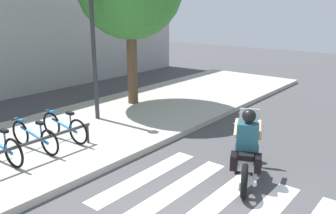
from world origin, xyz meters
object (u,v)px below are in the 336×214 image
(rider, at_px, (247,139))
(bike_rack, at_px, (31,144))
(bicycle_2, at_px, (34,136))
(bicycle_3, at_px, (64,127))
(street_lamp, at_px, (93,38))
(motorcycle, at_px, (247,155))

(rider, bearing_deg, bike_rack, 123.63)
(rider, relative_size, bike_rack, 0.48)
(bicycle_2, distance_m, bike_rack, 0.68)
(bicycle_2, bearing_deg, bicycle_3, -0.07)
(bike_rack, relative_size, street_lamp, 0.74)
(motorcycle, relative_size, bicycle_2, 1.27)
(bicycle_3, height_order, street_lamp, street_lamp)
(motorcycle, xyz_separation_m, bicycle_3, (-1.29, 4.13, 0.04))
(motorcycle, bearing_deg, bicycle_3, 107.32)
(bicycle_3, bearing_deg, bicycle_2, 179.93)
(bicycle_2, xyz_separation_m, bicycle_3, (0.79, -0.00, 0.01))
(motorcycle, distance_m, rider, 0.37)
(street_lamp, bearing_deg, motorcycle, -94.22)
(bike_rack, height_order, street_lamp, street_lamp)
(motorcycle, relative_size, bike_rack, 0.70)
(motorcycle, xyz_separation_m, street_lamp, (0.36, 4.89, 1.99))
(rider, xyz_separation_m, bicycle_2, (-2.00, 4.16, -0.34))
(motorcycle, height_order, bicycle_2, motorcycle)
(motorcycle, xyz_separation_m, bike_rack, (-2.47, 3.58, 0.10))
(rider, relative_size, bicycle_2, 0.87)
(rider, height_order, bicycle_3, rider)
(bike_rack, bearing_deg, motorcycle, -55.36)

